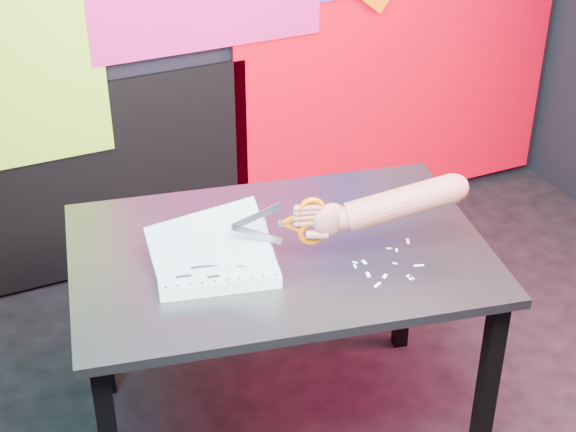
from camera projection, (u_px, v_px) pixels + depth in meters
name	position (u px, v px, depth m)	size (l,w,h in m)	color
room	(493.00, 70.00, 2.24)	(3.01, 3.01, 2.71)	black
backdrop	(281.00, 35.00, 3.60)	(2.88, 0.05, 2.08)	red
work_table	(279.00, 273.00, 2.67)	(1.36, 1.04, 0.75)	black
printout_stack	(216.00, 263.00, 2.51)	(0.39, 0.32, 0.18)	#E7EBCA
scissors	(305.00, 222.00, 2.49)	(0.26, 0.09, 0.16)	#AFB3BF
hand_forearm	(389.00, 205.00, 2.49)	(0.47, 0.18, 0.17)	brown
paper_clippings	(390.00, 267.00, 2.54)	(0.22, 0.19, 0.00)	white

